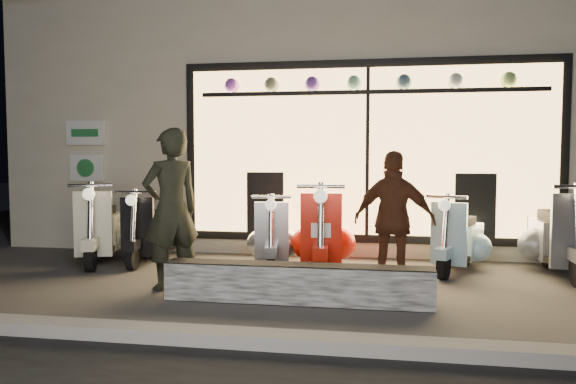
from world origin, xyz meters
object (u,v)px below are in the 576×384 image
(graffiti_barrier, at_px, (297,284))
(man, at_px, (171,209))
(scooter_red, at_px, (323,236))
(woman, at_px, (394,220))
(scooter_silver, at_px, (273,237))

(graffiti_barrier, bearing_deg, man, 166.01)
(graffiti_barrier, height_order, scooter_red, scooter_red)
(scooter_red, height_order, woman, woman)
(woman, bearing_deg, graffiti_barrier, 49.98)
(scooter_silver, height_order, man, man)
(graffiti_barrier, xyz_separation_m, man, (-1.49, 0.37, 0.71))
(graffiti_barrier, distance_m, man, 1.69)
(woman, bearing_deg, scooter_red, -33.55)
(scooter_silver, height_order, woman, woman)
(graffiti_barrier, relative_size, woman, 1.76)
(graffiti_barrier, xyz_separation_m, scooter_red, (0.08, 1.68, 0.25))
(scooter_silver, relative_size, scooter_red, 0.87)
(scooter_silver, distance_m, scooter_red, 0.71)
(scooter_red, bearing_deg, graffiti_barrier, -96.84)
(man, xyz_separation_m, woman, (2.47, 0.40, -0.13))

